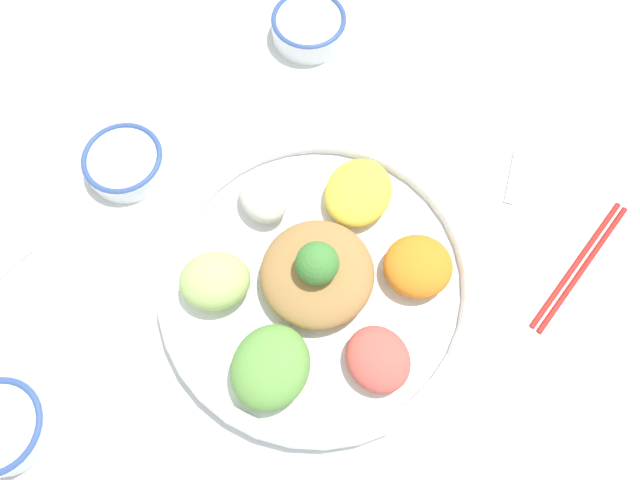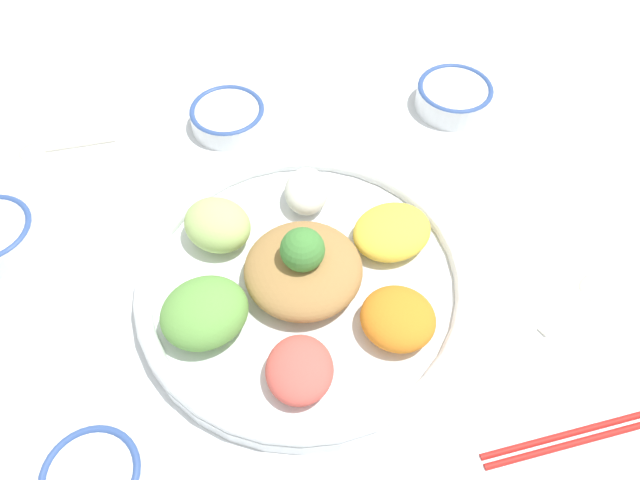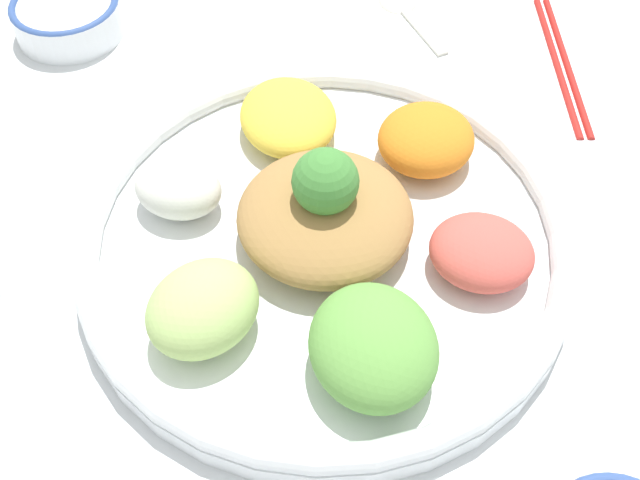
% 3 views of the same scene
% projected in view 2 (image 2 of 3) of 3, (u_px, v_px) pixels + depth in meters
% --- Properties ---
extents(ground_plane, '(2.40, 2.40, 0.00)m').
position_uv_depth(ground_plane, '(284.00, 308.00, 0.72)').
color(ground_plane, white).
extents(salad_platter, '(0.38, 0.38, 0.11)m').
position_uv_depth(salad_platter, '(302.00, 279.00, 0.71)').
color(salad_platter, white).
rests_on(salad_platter, ground_plane).
extents(sauce_bowl_red, '(0.11, 0.11, 0.03)m').
position_uv_depth(sauce_bowl_red, '(228.00, 116.00, 0.88)').
color(sauce_bowl_red, white).
rests_on(sauce_bowl_red, ground_plane).
extents(rice_bowl_blue, '(0.09, 0.09, 0.04)m').
position_uv_depth(rice_bowl_blue, '(94.00, 479.00, 0.58)').
color(rice_bowl_blue, white).
rests_on(rice_bowl_blue, ground_plane).
extents(sauce_bowl_dark, '(0.11, 0.11, 0.04)m').
position_uv_depth(sauce_bowl_dark, '(454.00, 95.00, 0.91)').
color(sauce_bowl_dark, white).
rests_on(sauce_bowl_dark, ground_plane).
extents(chopsticks_pair_near, '(0.07, 0.21, 0.01)m').
position_uv_depth(chopsticks_pair_near, '(581.00, 435.00, 0.63)').
color(chopsticks_pair_near, red).
rests_on(chopsticks_pair_near, ground_plane).
extents(serving_spoon_main, '(0.09, 0.11, 0.01)m').
position_uv_depth(serving_spoon_main, '(586.00, 296.00, 0.72)').
color(serving_spoon_main, beige).
rests_on(serving_spoon_main, ground_plane).
extents(serving_spoon_extra, '(0.05, 0.13, 0.01)m').
position_uv_depth(serving_spoon_extra, '(54.00, 147.00, 0.87)').
color(serving_spoon_extra, beige).
rests_on(serving_spoon_extra, ground_plane).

